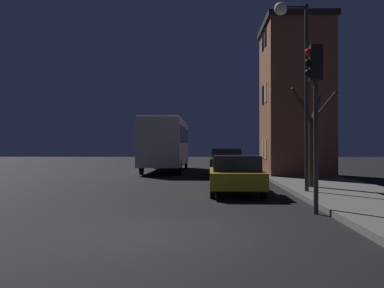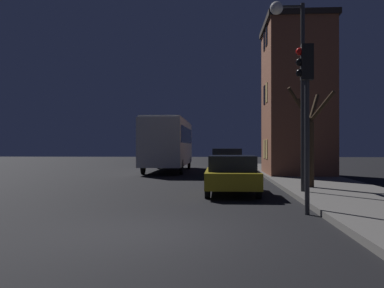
{
  "view_description": "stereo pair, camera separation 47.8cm",
  "coord_description": "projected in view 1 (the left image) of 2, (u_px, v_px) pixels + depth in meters",
  "views": [
    {
      "loc": [
        0.99,
        -8.51,
        1.73
      ],
      "look_at": [
        0.09,
        13.52,
        1.84
      ],
      "focal_mm": 40.0,
      "sensor_mm": 36.0,
      "label": 1
    },
    {
      "loc": [
        1.47,
        -8.49,
        1.73
      ],
      "look_at": [
        0.09,
        13.52,
        1.84
      ],
      "focal_mm": 40.0,
      "sensor_mm": 36.0,
      "label": 2
    }
  ],
  "objects": [
    {
      "name": "bare_tree",
      "position": [
        313.0,
        141.0,
        16.46
      ],
      "size": [
        1.73,
        1.56,
        3.81
      ],
      "color": "#382819",
      "rests_on": "sidewalk"
    },
    {
      "name": "brick_building",
      "position": [
        295.0,
        98.0,
        24.58
      ],
      "size": [
        3.69,
        5.29,
        8.66
      ],
      "color": "brown",
      "rests_on": "sidewalk"
    },
    {
      "name": "car_mid_lane",
      "position": [
        226.0,
        162.0,
        24.39
      ],
      "size": [
        1.82,
        4.43,
        1.6
      ],
      "color": "black",
      "rests_on": "ground"
    },
    {
      "name": "bus",
      "position": [
        166.0,
        141.0,
        29.48
      ],
      "size": [
        2.56,
        10.4,
        3.53
      ],
      "color": "beige",
      "rests_on": "ground"
    },
    {
      "name": "car_near_lane",
      "position": [
        236.0,
        174.0,
        15.39
      ],
      "size": [
        1.85,
        4.13,
        1.4
      ],
      "color": "olive",
      "rests_on": "ground"
    },
    {
      "name": "traffic_light",
      "position": [
        315.0,
        93.0,
        10.86
      ],
      "size": [
        0.43,
        0.24,
        4.31
      ],
      "color": "#28282B",
      "rests_on": "ground"
    },
    {
      "name": "streetlamp",
      "position": [
        295.0,
        58.0,
        14.92
      ],
      "size": [
        1.2,
        0.46,
        6.61
      ],
      "color": "#28282B",
      "rests_on": "sidewalk"
    },
    {
      "name": "ground_plane",
      "position": [
        160.0,
        233.0,
        8.54
      ],
      "size": [
        120.0,
        120.0,
        0.0
      ],
      "primitive_type": "plane",
      "color": "black"
    }
  ]
}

